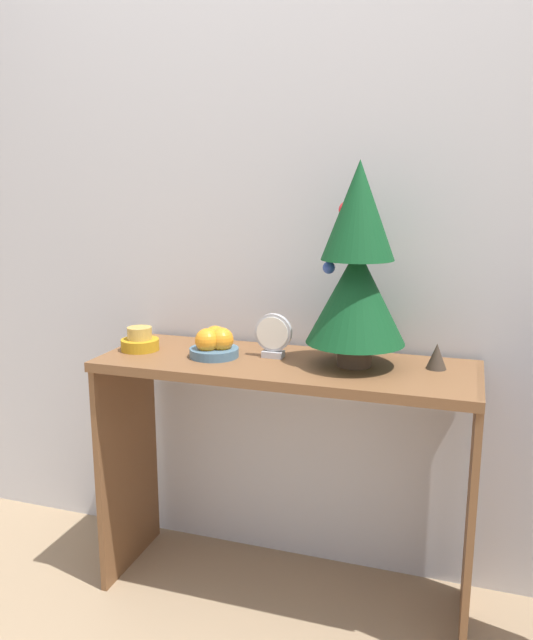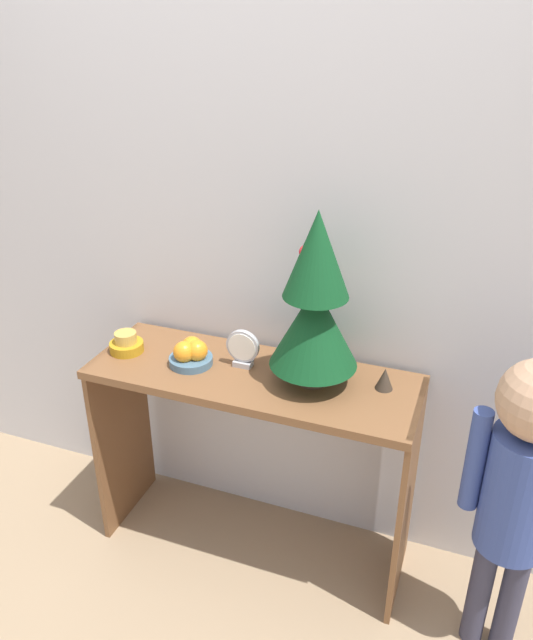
{
  "view_description": "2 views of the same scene",
  "coord_description": "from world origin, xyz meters",
  "px_view_note": "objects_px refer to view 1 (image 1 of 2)",
  "views": [
    {
      "loc": [
        0.52,
        -1.56,
        1.31
      ],
      "look_at": [
        -0.05,
        0.17,
        0.93
      ],
      "focal_mm": 35.0,
      "sensor_mm": 36.0,
      "label": 1
    },
    {
      "loc": [
        0.69,
        -1.5,
        1.92
      ],
      "look_at": [
        0.05,
        0.2,
        1.01
      ],
      "focal_mm": 35.0,
      "sensor_mm": 36.0,
      "label": 2
    }
  ],
  "objects_px": {
    "singing_bowl": "(140,341)",
    "desk_clock": "(273,336)",
    "figurine": "(437,356)",
    "fruit_bowl": "(214,344)",
    "mini_tree": "(357,268)"
  },
  "relations": [
    {
      "from": "singing_bowl",
      "to": "desk_clock",
      "type": "distance_m",
      "value": 0.45
    },
    {
      "from": "desk_clock",
      "to": "figurine",
      "type": "height_order",
      "value": "desk_clock"
    },
    {
      "from": "singing_bowl",
      "to": "mini_tree",
      "type": "bearing_deg",
      "value": 3.15
    },
    {
      "from": "fruit_bowl",
      "to": "singing_bowl",
      "type": "relative_size",
      "value": 1.25
    },
    {
      "from": "singing_bowl",
      "to": "figurine",
      "type": "xyz_separation_m",
      "value": [
        0.93,
        0.08,
        0.01
      ]
    },
    {
      "from": "mini_tree",
      "to": "fruit_bowl",
      "type": "bearing_deg",
      "value": -175.32
    },
    {
      "from": "fruit_bowl",
      "to": "desk_clock",
      "type": "relative_size",
      "value": 1.11
    },
    {
      "from": "desk_clock",
      "to": "figurine",
      "type": "distance_m",
      "value": 0.5
    },
    {
      "from": "mini_tree",
      "to": "fruit_bowl",
      "type": "distance_m",
      "value": 0.5
    },
    {
      "from": "fruit_bowl",
      "to": "figurine",
      "type": "height_order",
      "value": "fruit_bowl"
    },
    {
      "from": "figurine",
      "to": "fruit_bowl",
      "type": "bearing_deg",
      "value": -173.38
    },
    {
      "from": "mini_tree",
      "to": "figurine",
      "type": "distance_m",
      "value": 0.35
    },
    {
      "from": "fruit_bowl",
      "to": "figurine",
      "type": "distance_m",
      "value": 0.68
    },
    {
      "from": "fruit_bowl",
      "to": "desk_clock",
      "type": "height_order",
      "value": "desk_clock"
    },
    {
      "from": "singing_bowl",
      "to": "desk_clock",
      "type": "relative_size",
      "value": 0.89
    }
  ]
}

